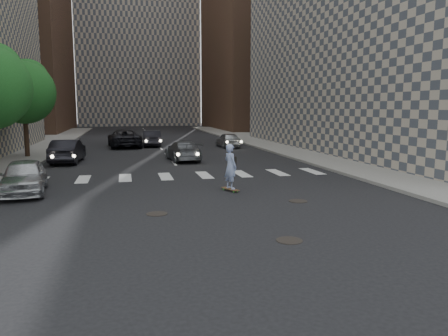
% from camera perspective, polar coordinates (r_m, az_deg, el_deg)
% --- Properties ---
extents(ground, '(160.00, 160.00, 0.00)m').
position_cam_1_polar(ground, '(13.76, 0.00, -6.76)').
color(ground, black).
rests_on(ground, ground).
extents(sidewalk_right, '(13.00, 80.00, 0.15)m').
position_cam_1_polar(sidewalk_right, '(37.47, 15.02, 2.48)').
color(sidewalk_right, gray).
rests_on(sidewalk_right, ground).
extents(building_right, '(15.00, 33.00, 22.00)m').
position_cam_1_polar(building_right, '(38.80, 22.24, 18.54)').
color(building_right, '#ADA08E').
rests_on(building_right, ground).
extents(tower_right, '(18.00, 24.00, 36.00)m').
position_cam_1_polar(tower_right, '(73.19, 6.07, 19.39)').
color(tower_right, brown).
rests_on(tower_right, ground).
extents(tower_center, '(22.00, 20.00, 48.00)m').
position_cam_1_polar(tower_center, '(93.30, -11.42, 20.54)').
color(tower_center, '#ADA08E').
rests_on(tower_center, ground).
extents(tree_c, '(4.20, 4.20, 6.60)m').
position_cam_1_polar(tree_c, '(32.78, -24.59, 9.28)').
color(tree_c, '#382619').
rests_on(tree_c, sidewalk_left).
extents(manhole_a, '(0.70, 0.70, 0.02)m').
position_cam_1_polar(manhole_a, '(11.80, 8.52, -9.33)').
color(manhole_a, black).
rests_on(manhole_a, ground).
extents(manhole_b, '(0.70, 0.70, 0.02)m').
position_cam_1_polar(manhole_b, '(14.63, -8.76, -5.92)').
color(manhole_b, black).
rests_on(manhole_b, ground).
extents(manhole_c, '(0.70, 0.70, 0.02)m').
position_cam_1_polar(manhole_c, '(16.60, 9.65, -4.27)').
color(manhole_c, black).
rests_on(manhole_c, ground).
extents(skateboarder, '(0.68, 1.01, 1.98)m').
position_cam_1_polar(skateboarder, '(18.15, 0.84, 0.18)').
color(skateboarder, brown).
rests_on(skateboarder, ground).
extents(silver_sedan, '(2.11, 4.27, 1.40)m').
position_cam_1_polar(silver_sedan, '(19.45, -24.68, -1.03)').
color(silver_sedan, '#B2B5B9').
rests_on(silver_sedan, ground).
extents(traffic_car_a, '(1.86, 4.57, 1.48)m').
position_cam_1_polar(traffic_car_a, '(29.20, -19.75, 2.09)').
color(traffic_car_a, black).
rests_on(traffic_car_a, ground).
extents(traffic_car_b, '(2.12, 4.59, 1.30)m').
position_cam_1_polar(traffic_car_b, '(28.74, -5.37, 2.27)').
color(traffic_car_b, '#585A5F').
rests_on(traffic_car_b, ground).
extents(traffic_car_c, '(3.09, 5.81, 1.55)m').
position_cam_1_polar(traffic_car_c, '(39.07, -12.88, 3.80)').
color(traffic_car_c, black).
rests_on(traffic_car_c, ground).
extents(traffic_car_d, '(1.67, 3.85, 1.29)m').
position_cam_1_polar(traffic_car_d, '(37.96, 0.53, 3.68)').
color(traffic_car_d, '#B0B3B7').
rests_on(traffic_car_d, ground).
extents(traffic_car_e, '(1.64, 4.35, 1.42)m').
position_cam_1_polar(traffic_car_e, '(39.56, -9.42, 3.84)').
color(traffic_car_e, black).
rests_on(traffic_car_e, ground).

